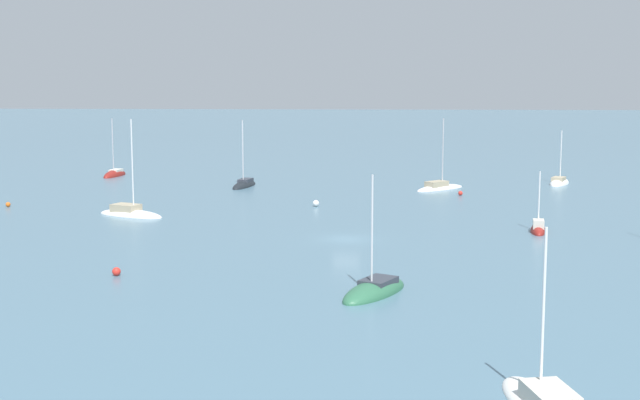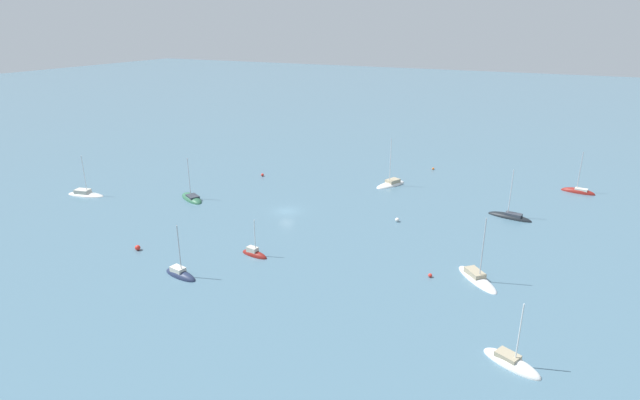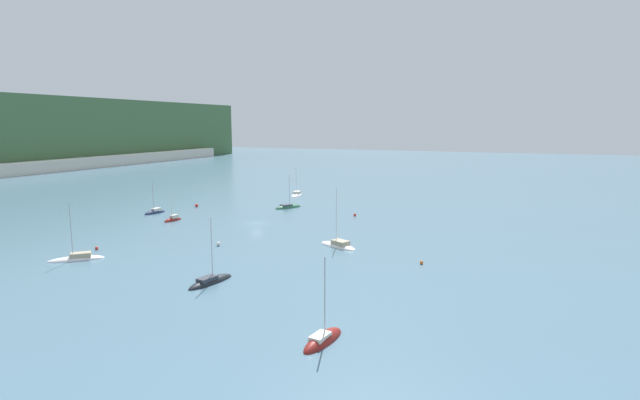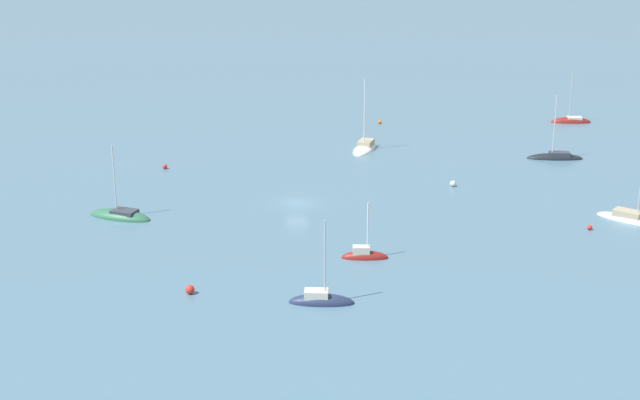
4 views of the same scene
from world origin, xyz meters
The scene contains 15 objects.
ground_plane centered at (0.00, 0.00, 0.00)m, with size 600.00×600.00×0.00m, color slate.
sailboat_0 centered at (-12.58, -23.70, 0.14)m, with size 5.94×8.55×11.05m.
sailboat_1 centered at (-42.94, 28.30, 0.08)m, with size 6.78×4.68×8.26m.
sailboat_2 centered at (20.39, 2.48, 0.06)m, with size 8.06×5.98×9.29m.
sailboat_3 centered at (0.93, 28.43, 0.11)m, with size 6.09×2.85×8.58m.
sailboat_4 centered at (-49.22, -35.97, 0.07)m, with size 6.74×2.87×9.54m.
sailboat_5 centered at (-38.09, -14.91, 0.09)m, with size 8.03×3.39×9.76m.
sailboat_6 centered at (41.55, 10.15, 0.15)m, with size 8.51×4.25×8.91m.
sailboat_7 centered at (-36.63, 11.34, 0.13)m, with size 7.45×7.72×9.94m.
sailboat_8 centered at (-4.82, 18.40, 0.13)m, with size 4.89×2.15×6.63m.
mooring_buoy_0 centered at (-17.96, -39.38, 0.28)m, with size 0.55×0.55×0.55m.
mooring_buoy_1 centered at (-20.27, -4.08, 0.37)m, with size 0.74×0.74×0.74m.
mooring_buoy_2 centered at (12.46, 24.86, 0.42)m, with size 0.84×0.84×0.84m.
mooring_buoy_3 centered at (16.00, -17.01, 0.33)m, with size 0.65×0.65×0.65m.
mooring_buoy_4 centered at (-30.66, 13.50, 0.28)m, with size 0.56×0.56×0.56m.
Camera 2 is at (-43.89, 75.68, 33.71)m, focal length 28.00 mm.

